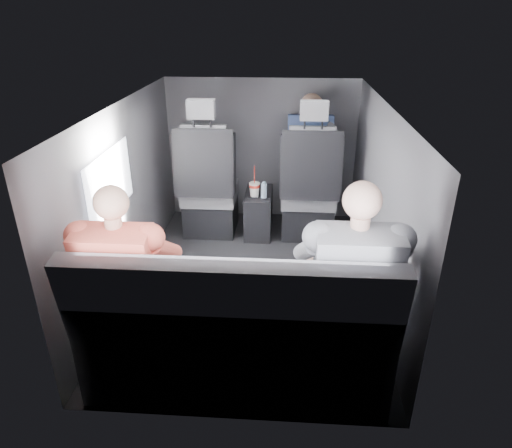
# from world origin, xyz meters

# --- Properties ---
(floor) EXTENTS (2.60, 2.60, 0.00)m
(floor) POSITION_xyz_m (0.00, 0.00, 0.00)
(floor) COLOR black
(floor) RESTS_ON ground
(ceiling) EXTENTS (2.60, 2.60, 0.00)m
(ceiling) POSITION_xyz_m (0.00, 0.00, 1.35)
(ceiling) COLOR #B2B2AD
(ceiling) RESTS_ON panel_back
(panel_left) EXTENTS (0.02, 2.60, 1.35)m
(panel_left) POSITION_xyz_m (-0.90, 0.00, 0.68)
(panel_left) COLOR #56565B
(panel_left) RESTS_ON floor
(panel_right) EXTENTS (0.02, 2.60, 1.35)m
(panel_right) POSITION_xyz_m (0.90, 0.00, 0.68)
(panel_right) COLOR #56565B
(panel_right) RESTS_ON floor
(panel_front) EXTENTS (1.80, 0.02, 1.35)m
(panel_front) POSITION_xyz_m (0.00, 1.30, 0.68)
(panel_front) COLOR #56565B
(panel_front) RESTS_ON floor
(panel_back) EXTENTS (1.80, 0.02, 1.35)m
(panel_back) POSITION_xyz_m (0.00, -1.30, 0.68)
(panel_back) COLOR #56565B
(panel_back) RESTS_ON floor
(side_window) EXTENTS (0.02, 0.75, 0.42)m
(side_window) POSITION_xyz_m (-0.88, -0.30, 0.90)
(side_window) COLOR white
(side_window) RESTS_ON panel_left
(seatbelt) EXTENTS (0.35, 0.11, 0.59)m
(seatbelt) POSITION_xyz_m (0.45, 0.67, 0.80)
(seatbelt) COLOR black
(seatbelt) RESTS_ON front_seat_right
(front_seat_left) EXTENTS (0.52, 0.58, 1.26)m
(front_seat_left) POSITION_xyz_m (-0.45, 0.84, 0.40)
(front_seat_left) COLOR black
(front_seat_left) RESTS_ON floor
(front_seat_right) EXTENTS (0.52, 0.58, 1.26)m
(front_seat_right) POSITION_xyz_m (0.45, 0.84, 0.40)
(front_seat_right) COLOR black
(front_seat_right) RESTS_ON floor
(center_console) EXTENTS (0.24, 0.48, 0.41)m
(center_console) POSITION_xyz_m (0.00, 0.88, 0.20)
(center_console) COLOR black
(center_console) RESTS_ON floor
(rear_bench) EXTENTS (1.60, 0.57, 0.92)m
(rear_bench) POSITION_xyz_m (0.00, -1.06, 0.31)
(rear_bench) COLOR slate
(rear_bench) RESTS_ON floor
(soda_cup) EXTENTS (0.09, 0.09, 0.29)m
(soda_cup) POSITION_xyz_m (-0.03, 0.77, 0.47)
(soda_cup) COLOR white
(soda_cup) RESTS_ON center_console
(water_bottle) EXTENTS (0.05, 0.05, 0.15)m
(water_bottle) POSITION_xyz_m (0.06, 0.74, 0.47)
(water_bottle) COLOR #ACC9E9
(water_bottle) RESTS_ON center_console
(laptop_white) EXTENTS (0.36, 0.37, 0.23)m
(laptop_white) POSITION_xyz_m (-0.60, -0.78, 0.63)
(laptop_white) COLOR white
(laptop_white) RESTS_ON passenger_rear_left
(laptop_black) EXTENTS (0.36, 0.35, 0.23)m
(laptop_black) POSITION_xyz_m (0.60, -0.77, 0.63)
(laptop_black) COLOR black
(laptop_black) RESTS_ON passenger_rear_right
(passenger_rear_left) EXTENTS (0.47, 0.60, 1.18)m
(passenger_rear_left) POSITION_xyz_m (-0.57, -0.97, 0.61)
(passenger_rear_left) COLOR #303135
(passenger_rear_left) RESTS_ON rear_bench
(passenger_rear_right) EXTENTS (0.51, 0.62, 1.23)m
(passenger_rear_right) POSITION_xyz_m (0.59, -0.97, 0.63)
(passenger_rear_right) COLOR navy
(passenger_rear_right) RESTS_ON rear_bench
(passenger_front_right) EXTENTS (0.40, 0.40, 0.82)m
(passenger_front_right) POSITION_xyz_m (0.45, 1.10, 0.75)
(passenger_front_right) COLOR navy
(passenger_front_right) RESTS_ON front_seat_right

